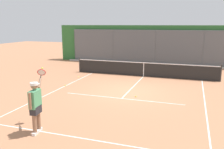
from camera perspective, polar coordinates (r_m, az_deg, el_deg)
ground_plane at (r=12.63m, az=3.91°, el=-4.13°), size 60.00×60.00×0.00m
court_line_markings at (r=11.27m, az=1.97°, el=-6.10°), size 7.56×9.59×0.01m
fence_backdrop at (r=21.62m, az=10.58°, el=6.95°), size 18.45×1.37×3.40m
tennis_net at (r=16.34m, az=7.58°, el=1.27°), size 9.72×0.09×1.07m
tennis_player at (r=8.08m, az=-17.82°, el=-6.59°), size 0.60×1.37×2.00m
tennis_ball_by_sideline at (r=11.75m, az=5.69°, el=-5.23°), size 0.07×0.07×0.07m
tennis_ball_near_baseline at (r=16.10m, az=-8.05°, el=-0.58°), size 0.07×0.07×0.07m
tennis_ball_near_net at (r=14.01m, az=-11.11°, el=-2.58°), size 0.07×0.07×0.07m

